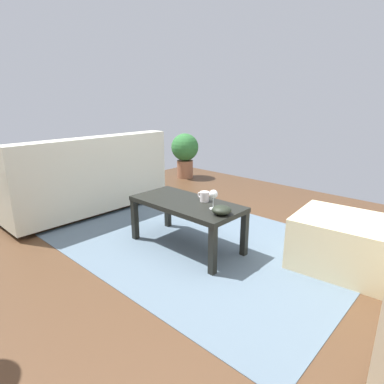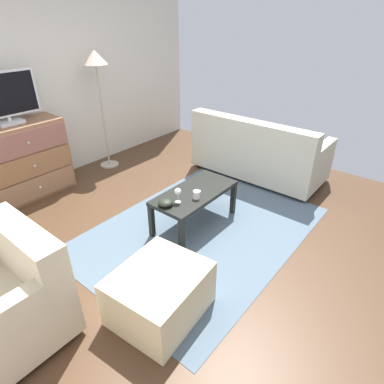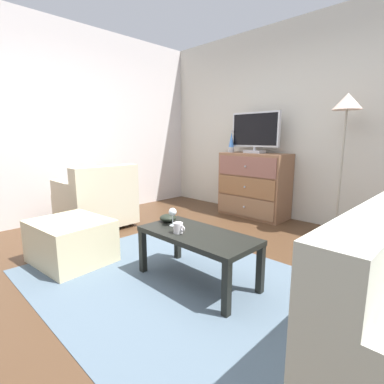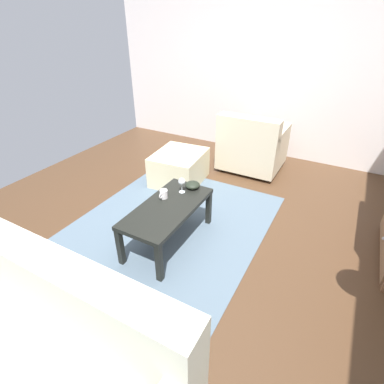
{
  "view_description": "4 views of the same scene",
  "coord_description": "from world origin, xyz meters",
  "px_view_note": "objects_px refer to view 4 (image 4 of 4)",
  "views": [
    {
      "loc": [
        -1.54,
        1.81,
        1.27
      ],
      "look_at": [
        0.07,
        0.07,
        0.57
      ],
      "focal_mm": 29.97,
      "sensor_mm": 36.0,
      "label": 1
    },
    {
      "loc": [
        -2.07,
        -1.92,
        2.09
      ],
      "look_at": [
        0.05,
        -0.19,
        0.54
      ],
      "focal_mm": 29.84,
      "sensor_mm": 36.0,
      "label": 2
    },
    {
      "loc": [
        1.78,
        -1.67,
        1.17
      ],
      "look_at": [
        0.18,
        -0.04,
        0.74
      ],
      "focal_mm": 27.08,
      "sensor_mm": 36.0,
      "label": 3
    },
    {
      "loc": [
        2.16,
        1.24,
        1.94
      ],
      "look_at": [
        0.14,
        0.13,
        0.56
      ],
      "focal_mm": 27.71,
      "sensor_mm": 36.0,
      "label": 4
    }
  ],
  "objects_px": {
    "bowl_decorative": "(193,185)",
    "couch_large": "(28,359)",
    "armchair": "(252,146)",
    "ottoman": "(179,167)",
    "wine_glass": "(182,182)",
    "mug": "(164,194)",
    "coffee_table": "(168,211)"
  },
  "relations": [
    {
      "from": "couch_large",
      "to": "ottoman",
      "type": "bearing_deg",
      "value": -166.4
    },
    {
      "from": "bowl_decorative",
      "to": "ottoman",
      "type": "height_order",
      "value": "bowl_decorative"
    },
    {
      "from": "wine_glass",
      "to": "armchair",
      "type": "bearing_deg",
      "value": 174.41
    },
    {
      "from": "wine_glass",
      "to": "mug",
      "type": "bearing_deg",
      "value": -29.03
    },
    {
      "from": "couch_large",
      "to": "ottoman",
      "type": "height_order",
      "value": "couch_large"
    },
    {
      "from": "coffee_table",
      "to": "wine_glass",
      "type": "bearing_deg",
      "value": -177.9
    },
    {
      "from": "couch_large",
      "to": "coffee_table",
      "type": "bearing_deg",
      "value": -176.71
    },
    {
      "from": "ottoman",
      "to": "couch_large",
      "type": "bearing_deg",
      "value": 13.6
    },
    {
      "from": "mug",
      "to": "couch_large",
      "type": "xyz_separation_m",
      "value": [
        1.64,
        0.2,
        -0.12
      ]
    },
    {
      "from": "bowl_decorative",
      "to": "couch_large",
      "type": "height_order",
      "value": "couch_large"
    },
    {
      "from": "armchair",
      "to": "ottoman",
      "type": "bearing_deg",
      "value": -40.33
    },
    {
      "from": "wine_glass",
      "to": "mug",
      "type": "xyz_separation_m",
      "value": [
        0.18,
        -0.1,
        -0.07
      ]
    },
    {
      "from": "wine_glass",
      "to": "couch_large",
      "type": "height_order",
      "value": "couch_large"
    },
    {
      "from": "coffee_table",
      "to": "mug",
      "type": "distance_m",
      "value": 0.18
    },
    {
      "from": "wine_glass",
      "to": "mug",
      "type": "height_order",
      "value": "wine_glass"
    },
    {
      "from": "wine_glass",
      "to": "bowl_decorative",
      "type": "bearing_deg",
      "value": 157.27
    },
    {
      "from": "bowl_decorative",
      "to": "ottoman",
      "type": "relative_size",
      "value": 0.21
    },
    {
      "from": "wine_glass",
      "to": "armchair",
      "type": "height_order",
      "value": "armchair"
    },
    {
      "from": "mug",
      "to": "coffee_table",
      "type": "bearing_deg",
      "value": 46.63
    },
    {
      "from": "armchair",
      "to": "ottoman",
      "type": "xyz_separation_m",
      "value": [
        0.84,
        -0.71,
        -0.14
      ]
    },
    {
      "from": "wine_glass",
      "to": "coffee_table",
      "type": "bearing_deg",
      "value": 2.1
    },
    {
      "from": "wine_glass",
      "to": "mug",
      "type": "relative_size",
      "value": 1.38
    },
    {
      "from": "mug",
      "to": "ottoman",
      "type": "relative_size",
      "value": 0.16
    },
    {
      "from": "coffee_table",
      "to": "mug",
      "type": "height_order",
      "value": "mug"
    },
    {
      "from": "coffee_table",
      "to": "mug",
      "type": "xyz_separation_m",
      "value": [
        -0.1,
        -0.11,
        0.1
      ]
    },
    {
      "from": "coffee_table",
      "to": "ottoman",
      "type": "bearing_deg",
      "value": -153.77
    },
    {
      "from": "bowl_decorative",
      "to": "armchair",
      "type": "xyz_separation_m",
      "value": [
        -1.56,
        0.11,
        -0.11
      ]
    },
    {
      "from": "wine_glass",
      "to": "mug",
      "type": "distance_m",
      "value": 0.22
    },
    {
      "from": "wine_glass",
      "to": "ottoman",
      "type": "bearing_deg",
      "value": -147.14
    },
    {
      "from": "wine_glass",
      "to": "armchair",
      "type": "xyz_separation_m",
      "value": [
        -1.68,
        0.16,
        -0.19
      ]
    },
    {
      "from": "coffee_table",
      "to": "ottoman",
      "type": "distance_m",
      "value": 1.27
    },
    {
      "from": "bowl_decorative",
      "to": "wine_glass",
      "type": "bearing_deg",
      "value": -22.73
    }
  ]
}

